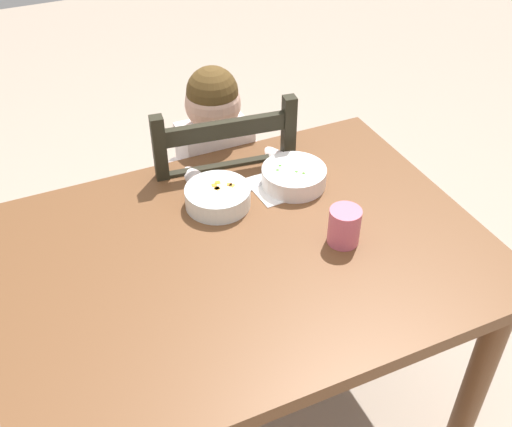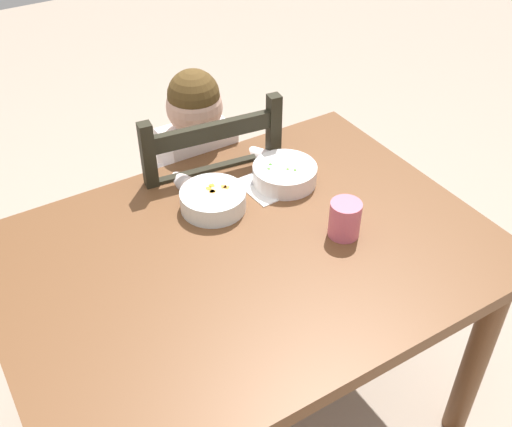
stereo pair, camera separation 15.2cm
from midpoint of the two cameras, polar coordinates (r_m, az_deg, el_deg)
ground_plane at (r=2.06m, az=1.25°, el=-18.07°), size 8.00×8.00×0.00m
dining_table at (r=1.59m, az=1.55°, el=-6.14°), size 1.21×0.88×0.70m
dining_chair at (r=2.07m, az=-1.42°, el=0.31°), size 0.47×0.47×0.90m
child_figure at (r=1.96m, az=-1.26°, el=4.46°), size 0.32×0.31×0.94m
bowl_of_peas at (r=1.73m, az=6.05°, el=3.37°), size 0.18×0.18×0.06m
bowl_of_carrots at (r=1.64m, az=-0.92°, el=1.51°), size 0.18×0.18×0.05m
spoon at (r=1.69m, az=1.32°, el=1.79°), size 0.14×0.06×0.01m
drinking_cup at (r=1.54m, az=10.99°, el=-1.28°), size 0.08×0.08×0.10m
paper_napkin at (r=1.73m, az=4.82°, el=2.55°), size 0.17×0.16×0.00m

